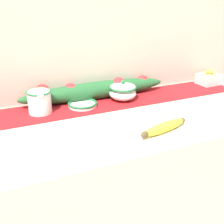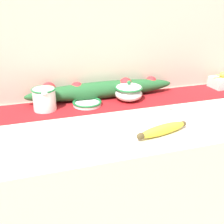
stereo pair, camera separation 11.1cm
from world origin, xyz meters
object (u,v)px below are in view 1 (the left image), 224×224
sugar_bowl (123,91)px  banana (164,127)px  gift_box (209,79)px  cream_pitcher (39,101)px  small_dish (82,104)px  spoon (164,106)px

sugar_bowl → banana: size_ratio=0.58×
sugar_bowl → gift_box: 0.57m
cream_pitcher → small_dish: (0.19, -0.00, -0.04)m
cream_pitcher → small_dish: cream_pitcher is taller
gift_box → cream_pitcher: bearing=-178.0°
small_dish → banana: banana is taller
cream_pitcher → banana: size_ratio=0.54×
spoon → banana: bearing=-148.3°
small_dish → banana: 0.42m
banana → spoon: (0.14, 0.21, -0.02)m
gift_box → spoon: bearing=-155.6°
sugar_bowl → small_dish: 0.21m
small_dish → gift_box: (0.77, 0.04, 0.02)m
banana → cream_pitcher: bearing=136.4°
banana → gift_box: (0.57, 0.41, 0.01)m
sugar_bowl → gift_box: bearing=3.6°
cream_pitcher → spoon: cream_pitcher is taller
spoon → gift_box: 0.48m
sugar_bowl → banana: sugar_bowl is taller
small_dish → gift_box: 0.77m
spoon → cream_pitcher: bearing=138.0°
small_dish → spoon: small_dish is taller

